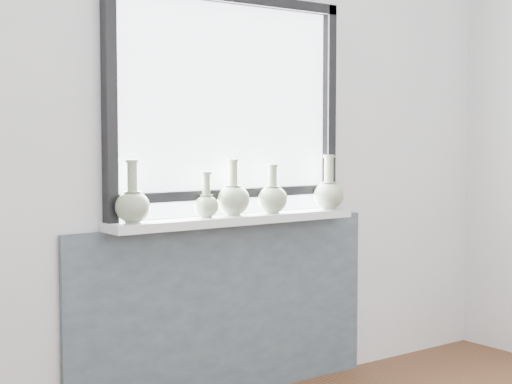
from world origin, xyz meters
TOP-DOWN VIEW (x-y plane):
  - back_wall at (0.00, 1.81)m, footprint 3.60×0.02m
  - apron_panel at (0.00, 1.78)m, footprint 1.70×0.03m
  - windowsill at (0.00, 1.71)m, footprint 1.32×0.18m
  - window at (0.00, 1.77)m, footprint 1.30×0.06m
  - vase_a at (-0.55, 1.69)m, footprint 0.15×0.15m
  - vase_b at (-0.17, 1.70)m, footprint 0.11×0.11m
  - vase_c at (-0.01, 1.72)m, footprint 0.16×0.16m
  - vase_d at (0.20, 1.69)m, footprint 0.15×0.15m
  - vase_e at (0.56, 1.68)m, footprint 0.16×0.16m

SIDE VIEW (x-z plane):
  - apron_panel at x=0.00m, z-range 0.00..0.86m
  - windowsill at x=0.00m, z-range 0.86..0.90m
  - vase_b at x=-0.17m, z-range 0.86..1.07m
  - vase_d at x=0.20m, z-range 0.86..1.10m
  - vase_c at x=-0.01m, z-range 0.85..1.12m
  - vase_a at x=-0.55m, z-range 0.85..1.12m
  - vase_e at x=0.56m, z-range 0.85..1.12m
  - back_wall at x=0.00m, z-range 0.00..2.60m
  - window at x=0.00m, z-range 0.92..1.97m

